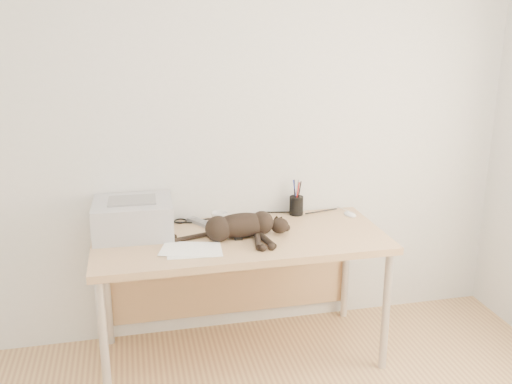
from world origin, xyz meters
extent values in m
plane|color=silver|center=(0.00, 1.75, 1.30)|extent=(3.50, 0.00, 3.50)
cube|color=tan|center=(0.00, 1.39, 0.72)|extent=(1.60, 0.70, 0.04)
cylinder|color=#BDBDC0|center=(-0.75, 1.09, 0.35)|extent=(0.04, 0.04, 0.70)
cylinder|color=#BDBDC0|center=(0.75, 1.09, 0.35)|extent=(0.04, 0.04, 0.70)
cylinder|color=#BDBDC0|center=(-0.75, 1.69, 0.35)|extent=(0.04, 0.04, 0.70)
cylinder|color=#BDBDC0|center=(0.75, 1.69, 0.35)|extent=(0.04, 0.04, 0.70)
cube|color=tan|center=(0.00, 1.72, 0.40)|extent=(1.48, 0.02, 0.60)
cube|color=#A1A1A5|center=(-0.57, 1.56, 0.84)|extent=(0.44, 0.38, 0.19)
cube|color=black|center=(-0.57, 1.56, 0.85)|extent=(0.36, 0.03, 0.12)
cube|color=gray|center=(-0.57, 1.56, 0.94)|extent=(0.26, 0.19, 0.01)
cube|color=white|center=(-0.27, 1.24, 0.74)|extent=(0.29, 0.22, 0.00)
cube|color=white|center=(-0.30, 1.26, 0.74)|extent=(0.32, 0.27, 0.00)
ellipsoid|color=black|center=(0.01, 1.38, 0.81)|extent=(0.33, 0.15, 0.14)
sphere|color=black|center=(-0.13, 1.37, 0.80)|extent=(0.14, 0.14, 0.14)
ellipsoid|color=black|center=(0.22, 1.38, 0.79)|extent=(0.10, 0.09, 0.09)
cone|color=black|center=(0.21, 1.42, 0.82)|extent=(0.04, 0.05, 0.04)
cone|color=black|center=(0.24, 1.42, 0.82)|extent=(0.04, 0.05, 0.05)
cylinder|color=black|center=(0.07, 1.26, 0.76)|extent=(0.04, 0.19, 0.03)
cylinder|color=black|center=(0.11, 1.26, 0.76)|extent=(0.04, 0.19, 0.03)
cylinder|color=black|center=(-0.26, 1.41, 0.75)|extent=(0.21, 0.03, 0.02)
imported|color=silver|center=(-0.09, 1.57, 0.78)|extent=(0.13, 0.13, 0.09)
cylinder|color=black|center=(0.40, 1.68, 0.80)|extent=(0.08, 0.08, 0.11)
cylinder|color=#990C0C|center=(0.39, 1.68, 0.88)|extent=(0.01, 0.01, 0.16)
cylinder|color=navy|center=(0.42, 1.69, 0.88)|extent=(0.01, 0.01, 0.16)
cylinder|color=black|center=(0.40, 1.67, 0.88)|extent=(0.01, 0.01, 0.16)
cube|color=gray|center=(-0.19, 1.64, 0.75)|extent=(0.15, 0.19, 0.02)
cube|color=black|center=(-0.02, 1.42, 0.75)|extent=(0.05, 0.16, 0.02)
ellipsoid|color=white|center=(0.72, 1.59, 0.76)|extent=(0.08, 0.11, 0.03)
camera|label=1|loc=(-0.56, -1.48, 1.88)|focal=40.00mm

